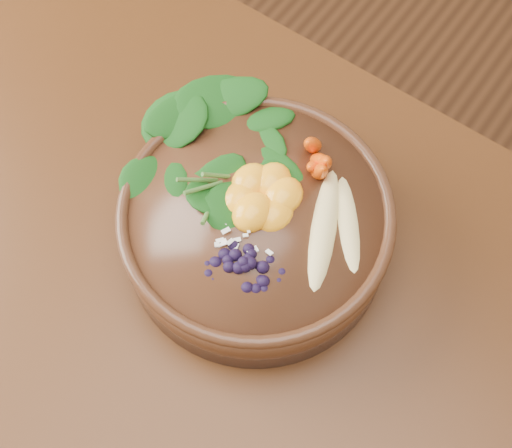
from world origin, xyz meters
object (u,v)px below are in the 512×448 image
object	(u,v)px
dining_table	(198,388)
kale_heap	(229,143)
mandarin_cluster	(262,190)
blueberry_pile	(244,256)
stoneware_bowl	(256,228)
banana_halves	(337,220)
carrot_cluster	(324,139)

from	to	relation	value
dining_table	kale_heap	bearing A→B (deg)	115.41
mandarin_cluster	blueberry_pile	world-z (taller)	blueberry_pile
stoneware_bowl	kale_heap	size ratio (longest dim) A/B	1.53
kale_heap	banana_halves	size ratio (longest dim) A/B	1.18
dining_table	banana_halves	xyz separation A→B (m)	(0.05, 0.20, 0.19)
carrot_cluster	banana_halves	world-z (taller)	carrot_cluster
dining_table	stoneware_bowl	distance (m)	0.21
stoneware_bowl	blueberry_pile	world-z (taller)	blueberry_pile
kale_heap	blueberry_pile	distance (m)	0.13
stoneware_bowl	blueberry_pile	bearing A→B (deg)	-65.75
kale_heap	carrot_cluster	size ratio (longest dim) A/B	2.38
dining_table	stoneware_bowl	size ratio (longest dim) A/B	5.33
kale_heap	banana_halves	bearing A→B (deg)	-2.16
stoneware_bowl	banana_halves	world-z (taller)	banana_halves
carrot_cluster	banana_halves	distance (m)	0.09
mandarin_cluster	kale_heap	bearing A→B (deg)	159.61
mandarin_cluster	blueberry_pile	xyz separation A→B (m)	(0.03, -0.07, 0.00)
stoneware_bowl	dining_table	bearing A→B (deg)	-79.49
dining_table	mandarin_cluster	size ratio (longest dim) A/B	16.80
carrot_cluster	blueberry_pile	world-z (taller)	carrot_cluster
banana_halves	kale_heap	bearing A→B (deg)	156.45
blueberry_pile	mandarin_cluster	bearing A→B (deg)	112.13
banana_halves	mandarin_cluster	xyz separation A→B (m)	(-0.08, -0.02, 0.00)
carrot_cluster	banana_halves	size ratio (longest dim) A/B	0.50
stoneware_bowl	carrot_cluster	distance (m)	0.13
dining_table	carrot_cluster	xyz separation A→B (m)	(-0.01, 0.26, 0.22)
dining_table	carrot_cluster	bearing A→B (deg)	92.07
mandarin_cluster	banana_halves	bearing A→B (deg)	11.64
dining_table	kale_heap	xyz separation A→B (m)	(-0.10, 0.20, 0.20)
dining_table	mandarin_cluster	distance (m)	0.26
kale_heap	banana_halves	world-z (taller)	kale_heap
dining_table	carrot_cluster	distance (m)	0.33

